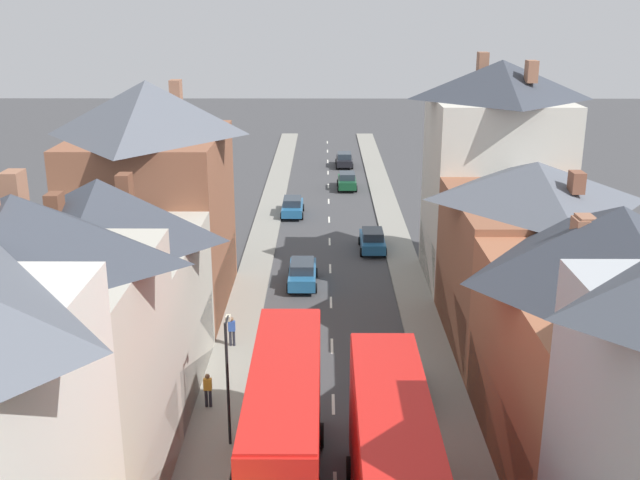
{
  "coord_description": "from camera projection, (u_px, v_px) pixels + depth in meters",
  "views": [
    {
      "loc": [
        -0.44,
        -11.91,
        17.34
      ],
      "look_at": [
        -0.7,
        37.76,
        1.49
      ],
      "focal_mm": 42.0,
      "sensor_mm": 36.0,
      "label": 1
    }
  ],
  "objects": [
    {
      "name": "pavement_left",
      "position": [
        258.0,
        258.0,
        52.82
      ],
      "size": [
        2.2,
        104.0,
        0.14
      ],
      "primitive_type": "cube",
      "color": "gray",
      "rests_on": "ground"
    },
    {
      "name": "pavement_right",
      "position": [
        402.0,
        258.0,
        52.77
      ],
      "size": [
        2.2,
        104.0,
        0.14
      ],
      "primitive_type": "cube",
      "color": "gray",
      "rests_on": "ground"
    },
    {
      "name": "centre_line_dashes",
      "position": [
        330.0,
        269.0,
        50.91
      ],
      "size": [
        0.14,
        97.8,
        0.01
      ],
      "color": "silver",
      "rests_on": "ground"
    },
    {
      "name": "terrace_row_left",
      "position": [
        30.0,
        356.0,
        24.77
      ],
      "size": [
        8.0,
        48.37,
        13.76
      ],
      "color": "brown",
      "rests_on": "ground"
    },
    {
      "name": "terrace_row_right",
      "position": [
        611.0,
        329.0,
        27.63
      ],
      "size": [
        8.0,
        49.05,
        14.41
      ],
      "color": "#A36042",
      "rests_on": "ground"
    },
    {
      "name": "double_decker_bus_lead",
      "position": [
        392.0,
        470.0,
        24.31
      ],
      "size": [
        2.74,
        10.8,
        5.3
      ],
      "color": "red",
      "rests_on": "ground"
    },
    {
      "name": "double_decker_bus_mid_street",
      "position": [
        285.0,
        430.0,
        26.58
      ],
      "size": [
        2.74,
        10.8,
        5.3
      ],
      "color": "red",
      "rests_on": "ground"
    },
    {
      "name": "car_near_blue",
      "position": [
        292.0,
        206.0,
        63.34
      ],
      "size": [
        1.9,
        4.36,
        1.59
      ],
      "color": "#236093",
      "rests_on": "ground"
    },
    {
      "name": "car_near_silver",
      "position": [
        344.0,
        160.0,
        82.15
      ],
      "size": [
        1.9,
        4.14,
        1.59
      ],
      "color": "black",
      "rests_on": "ground"
    },
    {
      "name": "car_parked_right_a",
      "position": [
        347.0,
        181.0,
        72.34
      ],
      "size": [
        1.9,
        4.11,
        1.65
      ],
      "color": "#144728",
      "rests_on": "ground"
    },
    {
      "name": "car_mid_black",
      "position": [
        302.0,
        273.0,
        47.72
      ],
      "size": [
        1.9,
        4.52,
        1.67
      ],
      "color": "#236093",
      "rests_on": "ground"
    },
    {
      "name": "car_parked_left_b",
      "position": [
        372.0,
        240.0,
        54.35
      ],
      "size": [
        1.9,
        4.28,
        1.61
      ],
      "color": "#236093",
      "rests_on": "ground"
    },
    {
      "name": "car_mid_white",
      "position": [
        401.0,
        383.0,
        33.94
      ],
      "size": [
        1.9,
        4.2,
        1.68
      ],
      "color": "navy",
      "rests_on": "ground"
    },
    {
      "name": "pedestrian_mid_left",
      "position": [
        208.0,
        389.0,
        33.04
      ],
      "size": [
        0.36,
        0.22,
        1.61
      ],
      "color": "#23232D",
      "rests_on": "pavement_left"
    },
    {
      "name": "pedestrian_mid_right",
      "position": [
        232.0,
        330.0,
        38.95
      ],
      "size": [
        0.36,
        0.22,
        1.61
      ],
      "color": "#23232D",
      "rests_on": "pavement_left"
    },
    {
      "name": "street_lamp",
      "position": [
        228.0,
        374.0,
        29.7
      ],
      "size": [
        0.2,
        1.12,
        5.5
      ],
      "color": "black",
      "rests_on": "ground"
    }
  ]
}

